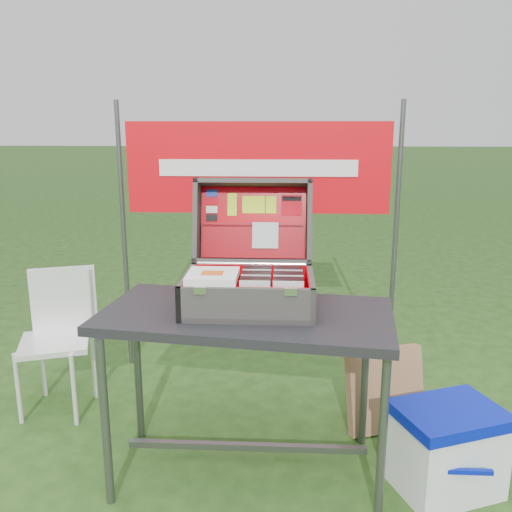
# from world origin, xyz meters

# --- Properties ---
(ground) EXTENTS (80.00, 80.00, 0.00)m
(ground) POSITION_xyz_m (0.00, 0.00, 0.00)
(ground) COLOR #234116
(ground) RESTS_ON ground
(table) EXTENTS (1.31, 0.78, 0.77)m
(table) POSITION_xyz_m (0.00, -0.02, 0.39)
(table) COLOR black
(table) RESTS_ON ground
(table_top) EXTENTS (1.31, 0.78, 0.04)m
(table_top) POSITION_xyz_m (0.00, -0.02, 0.75)
(table_top) COLOR black
(table_top) RESTS_ON ground
(table_leg_fl) EXTENTS (0.04, 0.04, 0.73)m
(table_leg_fl) POSITION_xyz_m (-0.55, -0.27, 0.37)
(table_leg_fl) COLOR #59595B
(table_leg_fl) RESTS_ON ground
(table_leg_fr) EXTENTS (0.04, 0.04, 0.73)m
(table_leg_fr) POSITION_xyz_m (0.56, -0.27, 0.37)
(table_leg_fr) COLOR #59595B
(table_leg_fr) RESTS_ON ground
(table_leg_bl) EXTENTS (0.04, 0.04, 0.73)m
(table_leg_bl) POSITION_xyz_m (-0.55, 0.23, 0.37)
(table_leg_bl) COLOR #59595B
(table_leg_bl) RESTS_ON ground
(table_leg_br) EXTENTS (0.04, 0.04, 0.73)m
(table_leg_br) POSITION_xyz_m (0.56, 0.23, 0.37)
(table_leg_br) COLOR #59595B
(table_leg_br) RESTS_ON ground
(table_brace) EXTENTS (1.09, 0.03, 0.03)m
(table_brace) POSITION_xyz_m (0.00, -0.02, 0.12)
(table_brace) COLOR #59595B
(table_brace) RESTS_ON ground
(suitcase) EXTENTS (0.56, 0.56, 0.52)m
(suitcase) POSITION_xyz_m (0.01, 0.08, 1.03)
(suitcase) COLOR #403E3B
(suitcase) RESTS_ON table
(suitcase_base_bottom) EXTENTS (0.56, 0.40, 0.02)m
(suitcase_base_bottom) POSITION_xyz_m (0.01, 0.02, 0.79)
(suitcase_base_bottom) COLOR #403E3B
(suitcase_base_bottom) RESTS_ON table_top
(suitcase_base_wall_front) EXTENTS (0.56, 0.02, 0.15)m
(suitcase_base_wall_front) POSITION_xyz_m (0.01, -0.17, 0.85)
(suitcase_base_wall_front) COLOR #403E3B
(suitcase_base_wall_front) RESTS_ON table_top
(suitcase_base_wall_back) EXTENTS (0.56, 0.02, 0.15)m
(suitcase_base_wall_back) POSITION_xyz_m (0.01, 0.21, 0.85)
(suitcase_base_wall_back) COLOR #403E3B
(suitcase_base_wall_back) RESTS_ON table_top
(suitcase_base_wall_left) EXTENTS (0.02, 0.40, 0.15)m
(suitcase_base_wall_left) POSITION_xyz_m (-0.26, 0.02, 0.85)
(suitcase_base_wall_left) COLOR #403E3B
(suitcase_base_wall_left) RESTS_ON table_top
(suitcase_base_wall_right) EXTENTS (0.02, 0.40, 0.15)m
(suitcase_base_wall_right) POSITION_xyz_m (0.28, 0.02, 0.85)
(suitcase_base_wall_right) COLOR #403E3B
(suitcase_base_wall_right) RESTS_ON table_top
(suitcase_liner_floor) EXTENTS (0.52, 0.36, 0.01)m
(suitcase_liner_floor) POSITION_xyz_m (0.01, 0.02, 0.80)
(suitcase_liner_floor) COLOR #E9000E
(suitcase_liner_floor) RESTS_ON suitcase_base_bottom
(suitcase_latch_left) EXTENTS (0.05, 0.01, 0.03)m
(suitcase_latch_left) POSITION_xyz_m (-0.17, -0.18, 0.91)
(suitcase_latch_left) COLOR silver
(suitcase_latch_left) RESTS_ON suitcase_base_wall_front
(suitcase_latch_right) EXTENTS (0.05, 0.01, 0.03)m
(suitcase_latch_right) POSITION_xyz_m (0.19, -0.18, 0.91)
(suitcase_latch_right) COLOR silver
(suitcase_latch_right) RESTS_ON suitcase_base_wall_front
(suitcase_hinge) EXTENTS (0.50, 0.02, 0.02)m
(suitcase_hinge) POSITION_xyz_m (0.01, 0.22, 0.92)
(suitcase_hinge) COLOR silver
(suitcase_hinge) RESTS_ON suitcase_base_wall_back
(suitcase_lid_back) EXTENTS (0.56, 0.12, 0.39)m
(suitcase_lid_back) POSITION_xyz_m (0.01, 0.40, 1.08)
(suitcase_lid_back) COLOR #403E3B
(suitcase_lid_back) RESTS_ON suitcase_base_wall_back
(suitcase_lid_rim_far) EXTENTS (0.56, 0.15, 0.06)m
(suitcase_lid_rim_far) POSITION_xyz_m (0.01, 0.39, 1.28)
(suitcase_lid_rim_far) COLOR #403E3B
(suitcase_lid_rim_far) RESTS_ON suitcase_lid_back
(suitcase_lid_rim_near) EXTENTS (0.56, 0.15, 0.06)m
(suitcase_lid_rim_near) POSITION_xyz_m (0.01, 0.30, 0.92)
(suitcase_lid_rim_near) COLOR #403E3B
(suitcase_lid_rim_near) RESTS_ON suitcase_lid_back
(suitcase_lid_rim_left) EXTENTS (0.02, 0.24, 0.42)m
(suitcase_lid_rim_left) POSITION_xyz_m (-0.26, 0.34, 1.10)
(suitcase_lid_rim_left) COLOR #403E3B
(suitcase_lid_rim_left) RESTS_ON suitcase_lid_back
(suitcase_lid_rim_right) EXTENTS (0.02, 0.24, 0.42)m
(suitcase_lid_rim_right) POSITION_xyz_m (0.28, 0.34, 1.10)
(suitcase_lid_rim_right) COLOR #403E3B
(suitcase_lid_rim_right) RESTS_ON suitcase_lid_back
(suitcase_lid_liner) EXTENTS (0.51, 0.09, 0.34)m
(suitcase_lid_liner) POSITION_xyz_m (0.01, 0.39, 1.09)
(suitcase_lid_liner) COLOR #E9000E
(suitcase_lid_liner) RESTS_ON suitcase_lid_back
(suitcase_liner_wall_front) EXTENTS (0.52, 0.01, 0.13)m
(suitcase_liner_wall_front) POSITION_xyz_m (0.01, -0.15, 0.86)
(suitcase_liner_wall_front) COLOR #E9000E
(suitcase_liner_wall_front) RESTS_ON suitcase_base_bottom
(suitcase_liner_wall_back) EXTENTS (0.52, 0.01, 0.13)m
(suitcase_liner_wall_back) POSITION_xyz_m (0.01, 0.20, 0.86)
(suitcase_liner_wall_back) COLOR #E9000E
(suitcase_liner_wall_back) RESTS_ON suitcase_base_bottom
(suitcase_liner_wall_left) EXTENTS (0.01, 0.36, 0.13)m
(suitcase_liner_wall_left) POSITION_xyz_m (-0.24, 0.02, 0.86)
(suitcase_liner_wall_left) COLOR #E9000E
(suitcase_liner_wall_left) RESTS_ON suitcase_base_bottom
(suitcase_liner_wall_right) EXTENTS (0.01, 0.36, 0.13)m
(suitcase_liner_wall_right) POSITION_xyz_m (0.27, 0.02, 0.86)
(suitcase_liner_wall_right) COLOR #E9000E
(suitcase_liner_wall_right) RESTS_ON suitcase_base_bottom
(suitcase_lid_pocket) EXTENTS (0.50, 0.07, 0.16)m
(suitcase_lid_pocket) POSITION_xyz_m (0.01, 0.35, 1.00)
(suitcase_lid_pocket) COLOR #8B0107
(suitcase_lid_pocket) RESTS_ON suitcase_lid_liner
(suitcase_pocket_edge) EXTENTS (0.49, 0.02, 0.02)m
(suitcase_pocket_edge) POSITION_xyz_m (0.01, 0.36, 1.08)
(suitcase_pocket_edge) COLOR #8B0107
(suitcase_pocket_edge) RESTS_ON suitcase_lid_pocket
(suitcase_pocket_cd) EXTENTS (0.12, 0.04, 0.12)m
(suitcase_pocket_cd) POSITION_xyz_m (0.07, 0.34, 1.04)
(suitcase_pocket_cd) COLOR silver
(suitcase_pocket_cd) RESTS_ON suitcase_lid_pocket
(lid_sticker_cc_a) EXTENTS (0.05, 0.01, 0.03)m
(lid_sticker_cc_a) POSITION_xyz_m (-0.19, 0.42, 1.23)
(lid_sticker_cc_a) COLOR #1933B2
(lid_sticker_cc_a) RESTS_ON suitcase_lid_liner
(lid_sticker_cc_b) EXTENTS (0.05, 0.01, 0.03)m
(lid_sticker_cc_b) POSITION_xyz_m (-0.19, 0.41, 1.19)
(lid_sticker_cc_b) COLOR #C7000C
(lid_sticker_cc_b) RESTS_ON suitcase_lid_liner
(lid_sticker_cc_c) EXTENTS (0.05, 0.01, 0.03)m
(lid_sticker_cc_c) POSITION_xyz_m (-0.19, 0.40, 1.15)
(lid_sticker_cc_c) COLOR white
(lid_sticker_cc_c) RESTS_ON suitcase_lid_liner
(lid_sticker_cc_d) EXTENTS (0.05, 0.01, 0.03)m
(lid_sticker_cc_d) POSITION_xyz_m (-0.19, 0.39, 1.11)
(lid_sticker_cc_d) COLOR black
(lid_sticker_cc_d) RESTS_ON suitcase_lid_liner
(lid_card_neon_tall) EXTENTS (0.04, 0.03, 0.11)m
(lid_card_neon_tall) POSITION_xyz_m (-0.09, 0.41, 1.17)
(lid_card_neon_tall) COLOR #C6F115
(lid_card_neon_tall) RESTS_ON suitcase_lid_liner
(lid_card_neon_main) EXTENTS (0.11, 0.02, 0.08)m
(lid_card_neon_main) POSITION_xyz_m (0.01, 0.41, 1.17)
(lid_card_neon_main) COLOR #C6F115
(lid_card_neon_main) RESTS_ON suitcase_lid_liner
(lid_card_neon_small) EXTENTS (0.05, 0.02, 0.08)m
(lid_card_neon_small) POSITION_xyz_m (0.10, 0.41, 1.17)
(lid_card_neon_small) COLOR #C6F115
(lid_card_neon_small) RESTS_ON suitcase_lid_liner
(lid_sticker_band) EXTENTS (0.10, 0.03, 0.10)m
(lid_sticker_band) POSITION_xyz_m (0.20, 0.41, 1.17)
(lid_sticker_band) COLOR #C7000C
(lid_sticker_band) RESTS_ON suitcase_lid_liner
(lid_sticker_band_bar) EXTENTS (0.09, 0.01, 0.02)m
(lid_sticker_band_bar) POSITION_xyz_m (0.20, 0.41, 1.20)
(lid_sticker_band_bar) COLOR black
(lid_sticker_band_bar) RESTS_ON suitcase_lid_liner
(cd_left_0) EXTENTS (0.12, 0.01, 0.14)m
(cd_left_0) POSITION_xyz_m (0.05, -0.13, 0.87)
(cd_left_0) COLOR silver
(cd_left_0) RESTS_ON suitcase_liner_floor
(cd_left_1) EXTENTS (0.12, 0.01, 0.14)m
(cd_left_1) POSITION_xyz_m (0.05, -0.11, 0.87)
(cd_left_1) COLOR black
(cd_left_1) RESTS_ON suitcase_liner_floor
(cd_left_2) EXTENTS (0.12, 0.01, 0.14)m
(cd_left_2) POSITION_xyz_m (0.05, -0.09, 0.87)
(cd_left_2) COLOR black
(cd_left_2) RESTS_ON suitcase_liner_floor
(cd_left_3) EXTENTS (0.12, 0.01, 0.14)m
(cd_left_3) POSITION_xyz_m (0.05, -0.07, 0.87)
(cd_left_3) COLOR black
(cd_left_3) RESTS_ON suitcase_liner_floor
(cd_left_4) EXTENTS (0.12, 0.01, 0.14)m
(cd_left_4) POSITION_xyz_m (0.05, -0.04, 0.87)
(cd_left_4) COLOR silver
(cd_left_4) RESTS_ON suitcase_liner_floor
(cd_left_5) EXTENTS (0.12, 0.01, 0.14)m
(cd_left_5) POSITION_xyz_m (0.05, -0.02, 0.87)
(cd_left_5) COLOR black
(cd_left_5) RESTS_ON suitcase_liner_floor
(cd_left_6) EXTENTS (0.12, 0.01, 0.14)m
(cd_left_6) POSITION_xyz_m (0.05, -0.00, 0.87)
(cd_left_6) COLOR black
(cd_left_6) RESTS_ON suitcase_liner_floor
(cd_left_7) EXTENTS (0.12, 0.01, 0.14)m
(cd_left_7) POSITION_xyz_m (0.05, 0.02, 0.87)
(cd_left_7) COLOR black
(cd_left_7) RESTS_ON suitcase_liner_floor
(cd_left_8) EXTENTS (0.12, 0.01, 0.14)m
(cd_left_8) POSITION_xyz_m (0.05, 0.04, 0.87)
(cd_left_8) COLOR silver
(cd_left_8) RESTS_ON suitcase_liner_floor
(cd_left_9) EXTENTS (0.12, 0.01, 0.14)m
(cd_left_9) POSITION_xyz_m (0.05, 0.07, 0.87)
(cd_left_9) COLOR black
(cd_left_9) RESTS_ON suitcase_liner_floor
(cd_left_10) EXTENTS (0.12, 0.01, 0.14)m
(cd_left_10) POSITION_xyz_m (0.05, 0.09, 0.87)
(cd_left_10) COLOR black
(cd_left_10) RESTS_ON suitcase_liner_floor
(cd_left_11) EXTENTS (0.12, 0.01, 0.14)m
(cd_left_11) POSITION_xyz_m (0.05, 0.11, 0.87)
(cd_left_11) COLOR black
(cd_left_11) RESTS_ON suitcase_liner_floor
(cd_right_0) EXTENTS (0.12, 0.01, 0.14)m
(cd_right_0) POSITION_xyz_m (0.18, -0.13, 0.87)
(cd_right_0) COLOR silver
(cd_right_0) RESTS_ON suitcase_liner_floor
(cd_right_1) EXTENTS (0.12, 0.01, 0.14)m
(cd_right_1) POSITION_xyz_m (0.18, -0.11, 0.87)
(cd_right_1) COLOR black
(cd_right_1) RESTS_ON suitcase_liner_floor
(cd_right_2) EXTENTS (0.12, 0.01, 0.14)m
(cd_right_2) POSITION_xyz_m (0.18, -0.09, 0.87)
(cd_right_2) COLOR black
(cd_right_2) RESTS_ON suitcase_liner_floor
(cd_right_3) EXTENTS (0.12, 0.01, 0.14)m
(cd_right_3) POSITION_xyz_m (0.18, -0.07, 0.87)
(cd_right_3) COLOR black
(cd_right_3) RESTS_ON suitcase_liner_floor
(cd_right_4) EXTENTS (0.12, 0.01, 0.14)m
(cd_right_4) POSITION_xyz_m (0.18, -0.04, 0.87)
(cd_right_4) COLOR silver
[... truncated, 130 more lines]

